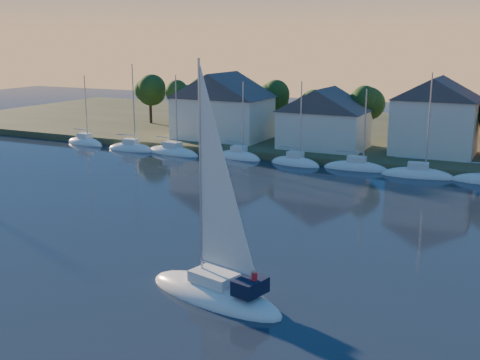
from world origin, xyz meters
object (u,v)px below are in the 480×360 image
Objects in this scene: clubhouse_west at (223,105)px; clubhouse_east at (436,115)px; hero_sailboat at (216,288)px; clubhouse_centre at (325,117)px.

clubhouse_west is 30.02m from clubhouse_east.
clubhouse_east is 0.68× the size of hero_sailboat.
clubhouse_west is 1.18× the size of clubhouse_centre.
clubhouse_centre is 0.74× the size of hero_sailboat.
hero_sailboat is (9.06, -47.00, -4.50)m from clubhouse_centre.
clubhouse_east is at bearing 8.13° from clubhouse_centre.
clubhouse_west is at bearing 176.42° from clubhouse_centre.
hero_sailboat reaches higher than clubhouse_west.
clubhouse_centre is at bearing -171.87° from clubhouse_east.
clubhouse_east is at bearing -82.37° from hero_sailboat.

